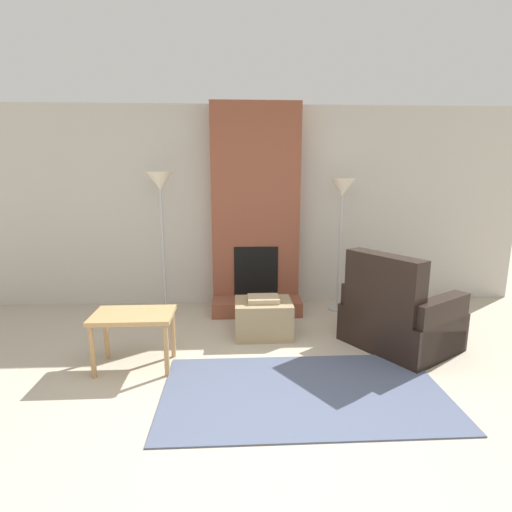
{
  "coord_description": "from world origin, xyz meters",
  "views": [
    {
      "loc": [
        -0.26,
        -2.37,
        1.76
      ],
      "look_at": [
        0.0,
        2.62,
        0.71
      ],
      "focal_mm": 28.0,
      "sensor_mm": 36.0,
      "label": 1
    }
  ],
  "objects_px": {
    "side_table": "(133,321)",
    "floor_lamp_right": "(342,196)",
    "armchair": "(396,319)",
    "floor_lamp_left": "(160,191)",
    "ottoman": "(263,317)"
  },
  "relations": [
    {
      "from": "side_table",
      "to": "floor_lamp_right",
      "type": "bearing_deg",
      "value": 33.2
    },
    {
      "from": "side_table",
      "to": "floor_lamp_left",
      "type": "relative_size",
      "value": 0.4
    },
    {
      "from": "ottoman",
      "to": "armchair",
      "type": "xyz_separation_m",
      "value": [
        1.33,
        -0.37,
        0.1
      ]
    },
    {
      "from": "ottoman",
      "to": "armchair",
      "type": "bearing_deg",
      "value": -15.56
    },
    {
      "from": "side_table",
      "to": "floor_lamp_right",
      "type": "relative_size",
      "value": 0.42
    },
    {
      "from": "armchair",
      "to": "floor_lamp_left",
      "type": "distance_m",
      "value": 3.04
    },
    {
      "from": "ottoman",
      "to": "armchair",
      "type": "height_order",
      "value": "armchair"
    },
    {
      "from": "ottoman",
      "to": "floor_lamp_left",
      "type": "height_order",
      "value": "floor_lamp_left"
    },
    {
      "from": "floor_lamp_left",
      "to": "floor_lamp_right",
      "type": "relative_size",
      "value": 1.05
    },
    {
      "from": "ottoman",
      "to": "floor_lamp_right",
      "type": "height_order",
      "value": "floor_lamp_right"
    },
    {
      "from": "side_table",
      "to": "floor_lamp_right",
      "type": "height_order",
      "value": "floor_lamp_right"
    },
    {
      "from": "side_table",
      "to": "ottoman",
      "type": "bearing_deg",
      "value": 28.85
    },
    {
      "from": "ottoman",
      "to": "floor_lamp_right",
      "type": "distance_m",
      "value": 1.81
    },
    {
      "from": "armchair",
      "to": "floor_lamp_right",
      "type": "xyz_separation_m",
      "value": [
        -0.3,
        1.17,
        1.17
      ]
    },
    {
      "from": "ottoman",
      "to": "floor_lamp_left",
      "type": "bearing_deg",
      "value": 146.18
    }
  ]
}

